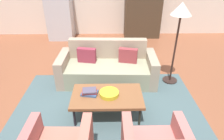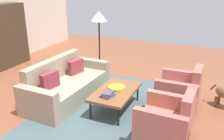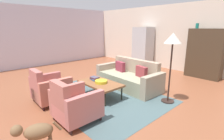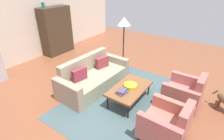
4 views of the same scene
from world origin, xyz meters
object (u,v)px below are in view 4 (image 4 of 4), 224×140
object	(u,v)px
fruit_bowl	(130,86)
floor_lamp	(124,26)
armchair_left	(168,125)
cabinet	(56,31)
vase_tall	(43,5)
armchair_right	(186,94)
book_stack	(122,91)
couch	(92,78)
coffee_table	(130,89)

from	to	relation	value
fruit_bowl	floor_lamp	xyz separation A→B (m)	(1.38, 1.06, 1.00)
armchair_left	floor_lamp	bearing A→B (deg)	49.44
cabinet	vase_tall	xyz separation A→B (m)	(-0.40, -0.00, 0.99)
armchair_right	floor_lamp	size ratio (longest dim) A/B	0.51
book_stack	cabinet	distance (m)	4.26
couch	coffee_table	xyz separation A→B (m)	(-0.00, -1.19, 0.08)
floor_lamp	vase_tall	bearing A→B (deg)	102.03
coffee_table	vase_tall	world-z (taller)	vase_tall
book_stack	floor_lamp	world-z (taller)	floor_lamp
vase_tall	floor_lamp	bearing A→B (deg)	-77.97
armchair_left	floor_lamp	world-z (taller)	floor_lamp
vase_tall	floor_lamp	world-z (taller)	vase_tall
fruit_bowl	book_stack	size ratio (longest dim) A/B	1.09
fruit_bowl	floor_lamp	distance (m)	2.01
fruit_bowl	armchair_right	bearing A→B (deg)	-64.21
book_stack	floor_lamp	xyz separation A→B (m)	(1.71, 1.03, 1.00)
vase_tall	floor_lamp	size ratio (longest dim) A/B	0.11
armchair_right	floor_lamp	distance (m)	2.61
fruit_bowl	book_stack	bearing A→B (deg)	173.64
book_stack	cabinet	xyz separation A→B (m)	(1.48, 3.97, 0.45)
floor_lamp	couch	bearing A→B (deg)	174.98
vase_tall	coffee_table	bearing A→B (deg)	-101.08
armchair_right	coffee_table	bearing A→B (deg)	117.43
armchair_right	cabinet	distance (m)	5.24
book_stack	cabinet	size ratio (longest dim) A/B	0.17
armchair_right	vase_tall	size ratio (longest dim) A/B	4.68
fruit_bowl	floor_lamp	size ratio (longest dim) A/B	0.19
armchair_right	book_stack	bearing A→B (deg)	126.90
armchair_right	fruit_bowl	size ratio (longest dim) A/B	2.69
fruit_bowl	vase_tall	distance (m)	4.33
vase_tall	armchair_left	bearing A→B (deg)	-105.01
armchair_right	book_stack	size ratio (longest dim) A/B	2.93
book_stack	cabinet	world-z (taller)	cabinet
fruit_bowl	armchair_left	bearing A→B (deg)	-118.67
coffee_table	armchair_right	bearing A→B (deg)	-62.79
coffee_table	book_stack	bearing A→B (deg)	172.87
couch	coffee_table	world-z (taller)	couch
couch	armchair_right	bearing A→B (deg)	106.19
armchair_right	vase_tall	distance (m)	5.40
armchair_right	book_stack	xyz separation A→B (m)	(-0.90, 1.20, 0.10)
armchair_right	book_stack	distance (m)	1.50
book_stack	vase_tall	size ratio (longest dim) A/B	1.60
coffee_table	book_stack	world-z (taller)	book_stack
coffee_table	floor_lamp	size ratio (longest dim) A/B	0.70
armchair_left	couch	bearing A→B (deg)	77.12
vase_tall	fruit_bowl	bearing A→B (deg)	-100.59
cabinet	vase_tall	distance (m)	1.07
armchair_left	fruit_bowl	world-z (taller)	armchair_left
armchair_left	cabinet	xyz separation A→B (m)	(1.79, 5.18, 0.56)
cabinet	vase_tall	bearing A→B (deg)	-179.32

